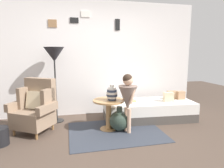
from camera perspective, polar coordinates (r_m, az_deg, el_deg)
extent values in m
plane|color=#4C3D33|center=(3.08, 1.34, -18.80)|extent=(12.00, 12.00, 0.00)
cube|color=silver|center=(4.63, -4.64, 7.36)|extent=(4.80, 0.10, 2.60)
cube|color=black|center=(4.58, -10.88, 17.69)|extent=(0.18, 0.02, 0.11)
cube|color=#969693|center=(4.58, -10.88, 17.70)|extent=(0.14, 0.01, 0.09)
cube|color=white|center=(4.62, -7.68, 19.46)|extent=(0.20, 0.02, 0.13)
cube|color=silver|center=(4.62, -7.68, 19.46)|extent=(0.15, 0.01, 0.10)
cube|color=olive|center=(4.58, -16.88, 16.46)|extent=(0.18, 0.02, 0.16)
cube|color=#5C5C58|center=(4.57, -16.88, 16.47)|extent=(0.14, 0.01, 0.13)
cube|color=black|center=(4.72, 1.61, 16.83)|extent=(0.11, 0.02, 0.25)
cube|color=gray|center=(4.72, 1.62, 16.83)|extent=(0.08, 0.01, 0.20)
cube|color=#333842|center=(3.71, 1.06, -13.64)|extent=(1.68, 1.29, 0.01)
cylinder|color=olive|center=(3.94, -26.54, -12.38)|extent=(0.04, 0.04, 0.12)
cylinder|color=olive|center=(3.63, -21.04, -13.86)|extent=(0.04, 0.04, 0.12)
cylinder|color=olive|center=(4.24, -22.18, -10.56)|extent=(0.04, 0.04, 0.12)
cylinder|color=olive|center=(3.96, -16.81, -11.70)|extent=(0.04, 0.04, 0.12)
cube|color=#8C725B|center=(3.87, -21.84, -9.17)|extent=(0.81, 0.79, 0.30)
cube|color=#8C725B|center=(3.93, -20.03, -2.37)|extent=(0.58, 0.44, 0.55)
cube|color=#8C725B|center=(4.02, -24.04, -3.57)|extent=(0.23, 0.30, 0.39)
cube|color=#8C725B|center=(3.69, -18.09, -4.30)|extent=(0.23, 0.30, 0.39)
cube|color=#8C725B|center=(4.01, -25.81, -5.51)|extent=(0.34, 0.48, 0.14)
cube|color=#8C725B|center=(3.59, -18.23, -6.71)|extent=(0.34, 0.48, 0.14)
cube|color=beige|center=(3.86, -21.17, -4.40)|extent=(0.39, 0.33, 0.33)
cube|color=#4C4742|center=(4.42, 10.50, -8.82)|extent=(1.95, 0.93, 0.18)
cube|color=white|center=(4.36, 10.57, -6.32)|extent=(1.95, 0.93, 0.22)
cube|color=tan|center=(4.69, 19.25, -3.07)|extent=(0.17, 0.13, 0.18)
cube|color=tan|center=(4.67, 17.02, -3.03)|extent=(0.21, 0.13, 0.18)
cube|color=beige|center=(4.39, 16.04, -3.61)|extent=(0.22, 0.14, 0.20)
cylinder|color=tan|center=(3.82, -0.99, -12.85)|extent=(0.32, 0.32, 0.02)
cylinder|color=tan|center=(3.73, -1.01, -8.97)|extent=(0.10, 0.10, 0.52)
cylinder|color=tan|center=(3.65, -1.02, -4.84)|extent=(0.58, 0.58, 0.03)
cylinder|color=#2D384C|center=(3.62, -0.03, -4.41)|extent=(0.15, 0.15, 0.04)
cylinder|color=silver|center=(3.61, -0.03, -3.81)|extent=(0.18, 0.18, 0.04)
cylinder|color=#2D384C|center=(3.60, -0.03, -3.21)|extent=(0.20, 0.20, 0.04)
cylinder|color=silver|center=(3.59, -0.03, -2.60)|extent=(0.20, 0.20, 0.04)
cylinder|color=#2D384C|center=(3.58, -0.03, -1.99)|extent=(0.18, 0.18, 0.04)
cylinder|color=silver|center=(3.58, -0.03, -1.37)|extent=(0.15, 0.15, 0.04)
cylinder|color=silver|center=(3.57, -0.03, -0.59)|extent=(0.08, 0.08, 0.06)
cylinder|color=black|center=(4.40, -15.61, -10.20)|extent=(0.28, 0.28, 0.02)
cylinder|color=black|center=(4.22, -16.03, -0.69)|extent=(0.03, 0.03, 1.46)
cone|color=#232328|center=(4.16, -16.43, 8.24)|extent=(0.41, 0.41, 0.29)
cylinder|color=#D8AD8E|center=(3.59, 4.95, -10.64)|extent=(0.07, 0.07, 0.46)
cylinder|color=#D8AD8E|center=(3.67, 4.11, -10.18)|extent=(0.07, 0.07, 0.46)
cone|color=gray|center=(3.52, 4.61, -4.05)|extent=(0.34, 0.34, 0.43)
cylinder|color=gray|center=(3.49, 4.64, -1.74)|extent=(0.17, 0.17, 0.16)
cylinder|color=#D8AD8E|center=(3.41, 5.98, -3.40)|extent=(0.13, 0.08, 0.29)
cylinder|color=#D8AD8E|center=(3.61, 3.88, -2.68)|extent=(0.13, 0.08, 0.29)
sphere|color=#D8AD8E|center=(3.46, 4.68, 1.10)|extent=(0.18, 0.18, 0.18)
sphere|color=#38281E|center=(3.45, 4.54, 1.47)|extent=(0.18, 0.18, 0.18)
cube|color=tan|center=(4.25, 5.27, -4.87)|extent=(0.24, 0.19, 0.03)
sphere|color=#2D3D33|center=(3.71, 2.14, -10.61)|extent=(0.37, 0.37, 0.37)
cylinder|color=#2D3D33|center=(3.64, 2.16, -7.24)|extent=(0.10, 0.10, 0.09)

